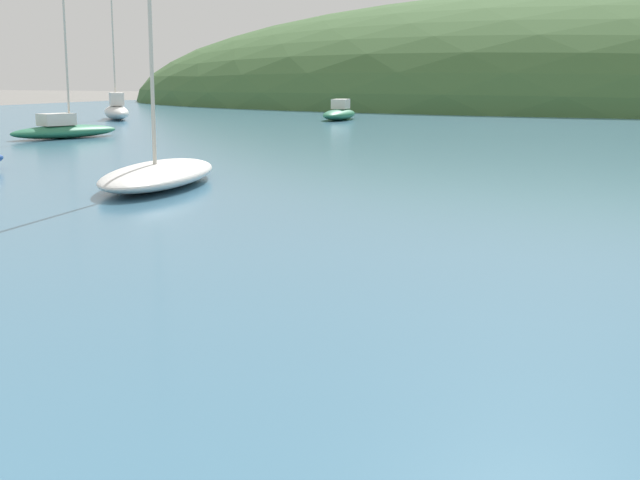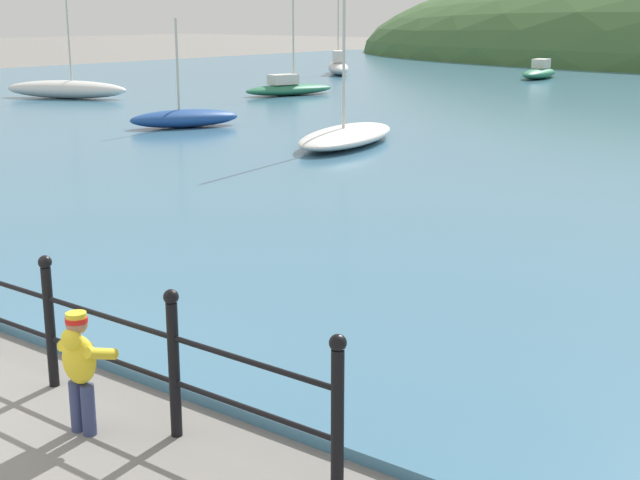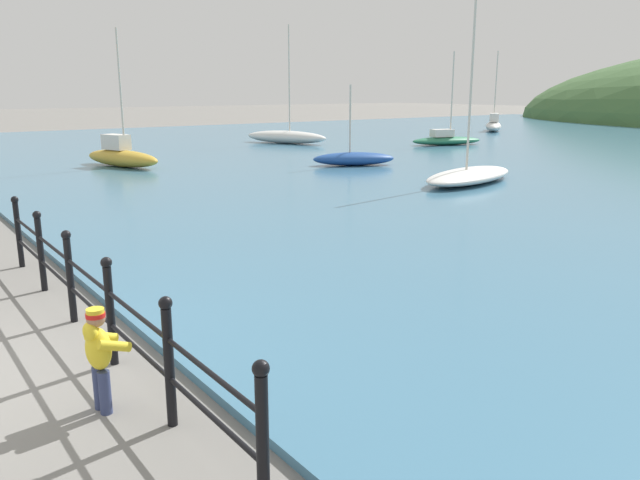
# 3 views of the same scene
# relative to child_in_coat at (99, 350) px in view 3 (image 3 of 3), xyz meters

# --- Properties ---
(iron_railing) EXTENTS (8.02, 0.12, 1.21)m
(iron_railing) POSITION_rel_child_in_coat_xyz_m (-1.75, 0.41, 0.04)
(iron_railing) COLOR black
(iron_railing) RESTS_ON ground
(child_in_coat) EXTENTS (0.40, 0.39, 1.00)m
(child_in_coat) POSITION_rel_child_in_coat_xyz_m (0.00, 0.00, 0.00)
(child_in_coat) COLOR navy
(child_in_coat) RESTS_ON ground
(boat_blue_hull) EXTENTS (3.58, 3.94, 5.36)m
(boat_blue_hull) POSITION_rel_child_in_coat_xyz_m (-22.92, 34.09, -0.09)
(boat_blue_hull) COLOR silver
(boat_blue_hull) RESTS_ON water
(boat_far_left) EXTENTS (2.36, 3.25, 3.00)m
(boat_far_left) POSITION_rel_child_in_coat_xyz_m (-13.00, 13.55, -0.24)
(boat_far_left) COLOR #1E4793
(boat_far_left) RESTS_ON water
(boat_mid_harbor) EXTENTS (4.07, 2.13, 4.97)m
(boat_mid_harbor) POSITION_rel_child_in_coat_xyz_m (-17.85, 6.28, -0.10)
(boat_mid_harbor) COLOR gold
(boat_mid_harbor) RESTS_ON water
(boat_white_sailboat) EXTENTS (2.81, 4.88, 5.50)m
(boat_white_sailboat) POSITION_rel_child_in_coat_xyz_m (-7.38, 13.62, -0.27)
(boat_white_sailboat) COLOR silver
(boat_white_sailboat) RESTS_ON water
(boat_twin_mast) EXTENTS (2.36, 4.08, 4.70)m
(boat_twin_mast) POSITION_rel_child_in_coat_xyz_m (-17.18, 23.14, -0.22)
(boat_twin_mast) COLOR #287551
(boat_twin_mast) RESTS_ON water
(boat_far_right) EXTENTS (4.96, 3.10, 6.06)m
(boat_far_right) POSITION_rel_child_in_coat_xyz_m (-22.92, 16.92, -0.15)
(boat_far_right) COLOR silver
(boat_far_right) RESTS_ON water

